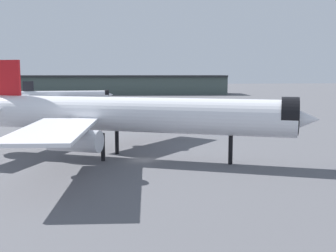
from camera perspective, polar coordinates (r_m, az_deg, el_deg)
name	(u,v)px	position (r m, az deg, el deg)	size (l,w,h in m)	color
ground	(143,160)	(65.18, -3.47, -4.70)	(900.00, 900.00, 0.00)	#56565B
airliner_near_gate	(122,115)	(66.01, -6.29, 1.51)	(56.72, 50.75, 15.75)	white
airliner_far_taxiway	(65,95)	(172.18, -13.98, 4.11)	(38.57, 35.08, 10.32)	silver
terminal_building	(53,84)	(275.26, -15.51, 5.53)	(216.84, 43.99, 21.06)	#475651
service_truck_front	(236,126)	(95.10, 9.36, -0.01)	(3.53, 5.86, 3.00)	black
baggage_cart_trailing	(154,125)	(99.78, -1.95, 0.07)	(2.88, 2.79, 1.82)	black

